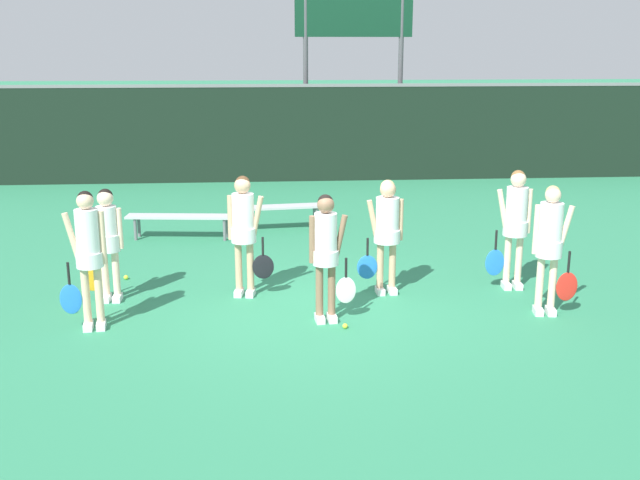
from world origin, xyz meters
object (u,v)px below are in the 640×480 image
Objects in this scene: player_0 at (88,249)px; player_1 at (326,247)px; bench_courtside at (181,218)px; tennis_ball_1 at (345,326)px; tennis_ball_0 at (73,311)px; bench_far at (278,209)px; scoreboard at (354,25)px; player_6 at (515,219)px; player_3 at (107,236)px; tennis_ball_6 at (126,277)px; player_2 at (550,240)px; player_5 at (387,226)px; player_4 at (244,225)px; tennis_ball_4 at (89,285)px.

player_0 is 2.99m from player_1.
bench_courtside is 5.47m from tennis_ball_1.
tennis_ball_0 is (-0.41, 0.59, -1.02)m from player_0.
scoreboard is at bearing 65.21° from bench_far.
scoreboard is at bearing 99.31° from player_6.
player_3 is at bearing -128.03° from bench_far.
bench_far is at bearing 57.50° from tennis_ball_0.
tennis_ball_0 is 3.72m from tennis_ball_1.
player_6 is 3.21m from tennis_ball_1.
bench_courtside reaches higher than tennis_ball_6.
player_2 is 2.26m from player_5.
player_5 is at bearing 61.69° from tennis_ball_1.
bench_far is 6.16m from player_2.
player_4 is 2.62m from tennis_ball_4.
player_0 is at bearing -111.52° from scoreboard.
player_6 is (1.92, 0.09, 0.05)m from player_5.
tennis_ball_6 is (-4.73, -10.04, -4.03)m from scoreboard.
tennis_ball_0 and tennis_ball_4 have the same top height.
player_6 is (1.10, -10.90, -3.01)m from scoreboard.
player_3 is 3.94m from player_5.
bench_far is 1.03× the size of player_0.
bench_far is 5.74m from player_0.
player_6 reaches higher than player_5.
bench_far reaches higher than tennis_ball_6.
bench_far reaches higher than tennis_ball_0.
bench_courtside reaches higher than tennis_ball_0.
player_0 is 1.02× the size of player_2.
tennis_ball_1 is (-2.66, -1.47, -1.02)m from player_6.
tennis_ball_0 is at bearing 165.84° from player_1.
player_4 is at bearing -175.96° from player_6.
player_2 is at bearing -14.16° from tennis_ball_4.
player_3 is at bearing 82.61° from player_0.
player_2 reaches higher than bench_courtside.
player_5 is 4.50m from tennis_ball_0.
bench_far is 1.10× the size of player_5.
player_1 is at bearing -170.69° from player_2.
tennis_ball_1 is (0.22, -0.31, -0.97)m from player_1.
player_1 is 2.98m from player_2.
player_5 is 4.54m from tennis_ball_4.
scoreboard is 3.15× the size of player_5.
player_1 is (0.51, -5.09, 0.59)m from bench_far.
player_6 is at bearing 5.03° from player_0.
tennis_ball_6 is at bearing -97.66° from bench_courtside.
player_5 is 24.52× the size of tennis_ball_1.
player_4 reaches higher than tennis_ball_6.
player_5 is 1.92m from player_6.
bench_courtside is at bearing 69.07° from tennis_ball_4.
player_6 is (2.88, 1.16, 0.06)m from player_1.
player_4 reaches higher than tennis_ball_4.
tennis_ball_0 is at bearing -129.90° from player_3.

